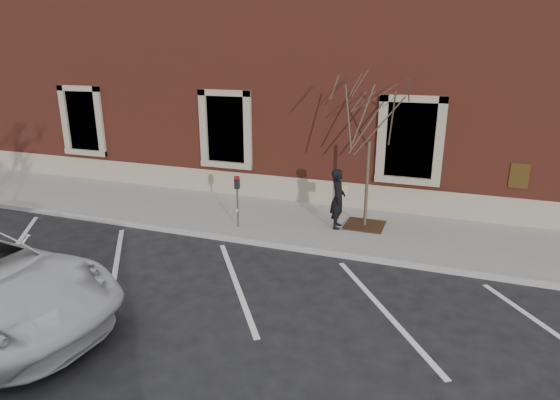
% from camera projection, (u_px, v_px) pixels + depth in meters
% --- Properties ---
extents(ground, '(120.00, 120.00, 0.00)m').
position_uv_depth(ground, '(272.00, 246.00, 12.26)').
color(ground, '#28282B').
rests_on(ground, ground).
extents(sidewalk_near, '(40.00, 3.50, 0.15)m').
position_uv_depth(sidewalk_near, '(293.00, 222.00, 13.80)').
color(sidewalk_near, gray).
rests_on(sidewalk_near, ground).
extents(curb_near, '(40.00, 0.12, 0.15)m').
position_uv_depth(curb_near, '(271.00, 244.00, 12.19)').
color(curb_near, '#9E9E99').
rests_on(curb_near, ground).
extents(parking_stripes, '(28.00, 4.40, 0.01)m').
position_uv_depth(parking_stripes, '(236.00, 283.00, 10.29)').
color(parking_stripes, silver).
rests_on(parking_stripes, ground).
extents(building_civic, '(40.00, 8.62, 8.00)m').
position_uv_depth(building_civic, '(344.00, 76.00, 17.99)').
color(building_civic, maroon).
rests_on(building_civic, ground).
extents(man, '(0.49, 0.67, 1.69)m').
position_uv_depth(man, '(338.00, 199.00, 12.93)').
color(man, black).
rests_on(man, sidewalk_near).
extents(parking_meter, '(0.13, 0.10, 1.47)m').
position_uv_depth(parking_meter, '(237.00, 192.00, 12.94)').
color(parking_meter, '#595B60').
rests_on(parking_meter, sidewalk_near).
extents(tree_grate, '(1.08, 1.08, 0.03)m').
position_uv_depth(tree_grate, '(364.00, 225.00, 13.31)').
color(tree_grate, '#402214').
rests_on(tree_grate, sidewalk_near).
extents(sapling, '(2.63, 2.63, 4.38)m').
position_uv_depth(sapling, '(371.00, 117.00, 12.39)').
color(sapling, '#4D3E2F').
rests_on(sapling, sidewalk_near).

